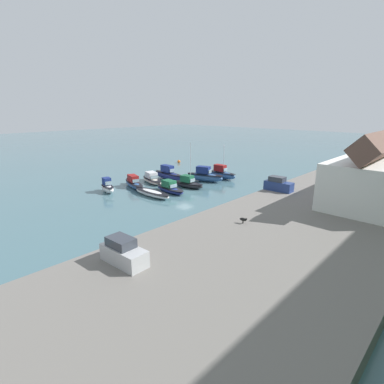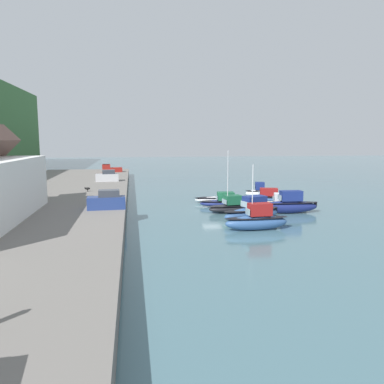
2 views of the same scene
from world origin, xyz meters
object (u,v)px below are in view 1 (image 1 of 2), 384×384
(mooring_buoy_0, at_px, (179,161))
(moored_boat_5, at_px, (168,175))
(moored_boat_1, at_px, (205,176))
(moored_boat_4, at_px, (152,193))
(moored_boat_3, at_px, (170,188))
(parked_car_1, at_px, (364,161))
(moored_boat_0, at_px, (221,174))
(parked_car_2, at_px, (278,185))
(moored_boat_7, at_px, (134,183))
(parked_car_0, at_px, (123,253))
(moored_boat_8, at_px, (107,187))
(moored_boat_6, at_px, (152,179))
(dog_on_quay, at_px, (243,219))
(person_on_quay, at_px, (358,164))
(moored_boat_2, at_px, (188,183))

(mooring_buoy_0, bearing_deg, moored_boat_5, 39.62)
(moored_boat_1, relative_size, moored_boat_4, 0.95)
(moored_boat_3, bearing_deg, parked_car_1, 160.52)
(moored_boat_4, relative_size, parked_car_1, 1.87)
(mooring_buoy_0, bearing_deg, moored_boat_4, 37.61)
(moored_boat_5, bearing_deg, moored_boat_0, 141.75)
(moored_boat_1, xyz_separation_m, parked_car_2, (1.80, 16.50, 1.44))
(moored_boat_1, bearing_deg, moored_boat_7, -45.16)
(moored_boat_7, distance_m, parked_car_0, 30.91)
(moored_boat_4, distance_m, moored_boat_8, 8.16)
(moored_boat_0, xyz_separation_m, parked_car_2, (5.91, 15.67, 1.49))
(moored_boat_0, xyz_separation_m, moored_boat_7, (16.37, -7.15, -0.27))
(moored_boat_5, relative_size, mooring_buoy_0, 10.29)
(moored_boat_3, bearing_deg, moored_boat_5, -125.30)
(moored_boat_0, xyz_separation_m, moored_boat_6, (11.82, -7.56, -0.34))
(dog_on_quay, distance_m, mooring_buoy_0, 47.73)
(person_on_quay, bearing_deg, parked_car_1, -176.99)
(moored_boat_0, height_order, moored_boat_5, moored_boat_0)
(moored_boat_3, height_order, moored_boat_5, moored_boat_5)
(moored_boat_7, xyz_separation_m, person_on_quay, (-37.68, 26.58, 1.95))
(moored_boat_1, bearing_deg, dog_on_quay, 32.31)
(parked_car_1, xyz_separation_m, parked_car_2, (32.59, -3.48, 0.00))
(parked_car_2, bearing_deg, moored_boat_2, -78.66)
(moored_boat_1, bearing_deg, moored_boat_3, -12.98)
(moored_boat_2, xyz_separation_m, moored_boat_5, (-1.69, -7.14, 0.27))
(moored_boat_2, distance_m, parked_car_2, 16.06)
(parked_car_0, bearing_deg, moored_boat_7, -130.31)
(moored_boat_7, bearing_deg, moored_boat_8, 10.86)
(moored_boat_8, height_order, parked_car_2, parked_car_2)
(moored_boat_2, xyz_separation_m, parked_car_2, (-3.84, 15.50, 1.73))
(moored_boat_7, xyz_separation_m, parked_car_1, (-43.04, 26.30, 1.76))
(moored_boat_4, bearing_deg, parked_car_0, 45.58)
(moored_boat_5, relative_size, parked_car_0, 1.88)
(moored_boat_1, height_order, person_on_quay, person_on_quay)
(parked_car_1, distance_m, dog_on_quay, 47.76)
(moored_boat_2, xyz_separation_m, moored_boat_7, (6.61, -7.32, -0.03))
(moored_boat_5, bearing_deg, parked_car_0, 44.61)
(moored_boat_4, bearing_deg, moored_boat_6, -129.41)
(moored_boat_1, distance_m, dog_on_quay, 26.54)
(moored_boat_1, height_order, parked_car_2, parked_car_2)
(moored_boat_8, height_order, mooring_buoy_0, moored_boat_8)
(moored_boat_5, height_order, moored_boat_7, moored_boat_5)
(parked_car_1, distance_m, person_on_quay, 5.37)
(moored_boat_4, height_order, moored_boat_6, moored_boat_6)
(moored_boat_3, bearing_deg, dog_on_quay, 76.02)
(moored_boat_0, bearing_deg, moored_boat_1, -13.30)
(moored_boat_8, xyz_separation_m, parked_car_1, (-48.12, 26.79, 1.62))
(moored_boat_3, xyz_separation_m, moored_boat_4, (3.55, -0.44, -0.22))
(moored_boat_7, bearing_deg, moored_boat_1, 169.21)
(dog_on_quay, bearing_deg, moored_boat_8, -99.37)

